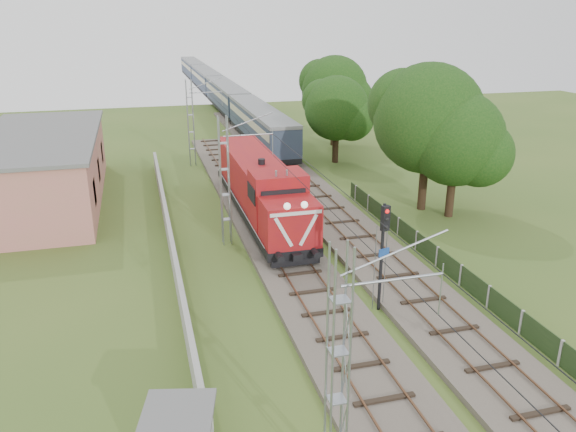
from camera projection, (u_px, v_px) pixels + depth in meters
name	position (u px, v px, depth m)	size (l,w,h in m)	color
ground	(337.00, 336.00, 25.12)	(140.00, 140.00, 0.00)	#3E5A21
track_main	(295.00, 268.00, 31.41)	(4.20, 70.00, 0.45)	#6B6054
track_side	(311.00, 193.00, 44.44)	(4.20, 80.00, 0.45)	#6B6054
catenary	(226.00, 181.00, 33.92)	(3.31, 70.00, 8.00)	gray
boundary_wall	(170.00, 238.00, 34.16)	(0.25, 40.00, 1.50)	#9E9E99
station_building	(43.00, 168.00, 42.34)	(8.40, 20.40, 5.22)	#BD6866
fence	(461.00, 275.00, 29.60)	(0.12, 32.00, 1.20)	black
locomotive	(260.00, 187.00, 38.62)	(3.21, 18.35, 4.66)	black
coach_rake	(215.00, 86.00, 91.46)	(3.04, 90.55, 3.51)	black
signal_post	(384.00, 239.00, 26.01)	(0.59, 0.47, 5.45)	black
tree_a	(430.00, 120.00, 39.26)	(8.15, 7.76, 10.57)	#362516
tree_b	(457.00, 140.00, 38.15)	(6.82, 6.50, 8.84)	#362516
tree_c	(337.00, 109.00, 52.83)	(6.37, 6.07, 8.26)	#362516
tree_d	(335.00, 90.00, 59.78)	(7.39, 7.03, 9.57)	#362516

